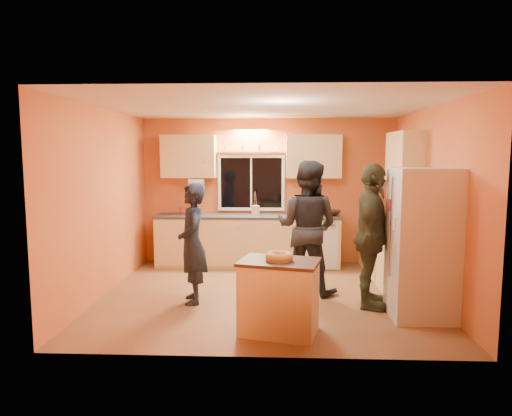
{
  "coord_description": "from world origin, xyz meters",
  "views": [
    {
      "loc": [
        0.14,
        -6.23,
        1.95
      ],
      "look_at": [
        -0.15,
        0.4,
        1.18
      ],
      "focal_mm": 32.0,
      "sensor_mm": 36.0,
      "label": 1
    }
  ],
  "objects_px": {
    "island": "(279,296)",
    "refrigerator": "(422,244)",
    "person_right": "(371,236)",
    "person_left": "(192,243)",
    "person_center": "(307,227)"
  },
  "relations": [
    {
      "from": "refrigerator",
      "to": "person_center",
      "type": "relative_size",
      "value": 0.96
    },
    {
      "from": "island",
      "to": "person_left",
      "type": "bearing_deg",
      "value": 151.68
    },
    {
      "from": "refrigerator",
      "to": "island",
      "type": "xyz_separation_m",
      "value": [
        -1.71,
        -0.58,
        -0.49
      ]
    },
    {
      "from": "island",
      "to": "refrigerator",
      "type": "bearing_deg",
      "value": 32.35
    },
    {
      "from": "island",
      "to": "person_right",
      "type": "xyz_separation_m",
      "value": [
        1.17,
        0.91,
        0.51
      ]
    },
    {
      "from": "island",
      "to": "person_left",
      "type": "relative_size",
      "value": 0.6
    },
    {
      "from": "person_center",
      "to": "island",
      "type": "bearing_deg",
      "value": 98.37
    },
    {
      "from": "island",
      "to": "person_center",
      "type": "bearing_deg",
      "value": 88.9
    },
    {
      "from": "person_left",
      "to": "person_center",
      "type": "distance_m",
      "value": 1.63
    },
    {
      "from": "person_right",
      "to": "refrigerator",
      "type": "bearing_deg",
      "value": -106.11
    },
    {
      "from": "refrigerator",
      "to": "person_right",
      "type": "height_order",
      "value": "person_right"
    },
    {
      "from": "refrigerator",
      "to": "island",
      "type": "distance_m",
      "value": 1.87
    },
    {
      "from": "person_left",
      "to": "person_right",
      "type": "xyz_separation_m",
      "value": [
        2.31,
        -0.11,
        0.13
      ]
    },
    {
      "from": "person_center",
      "to": "person_right",
      "type": "relative_size",
      "value": 1.01
    },
    {
      "from": "person_center",
      "to": "person_right",
      "type": "bearing_deg",
      "value": 163.75
    }
  ]
}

